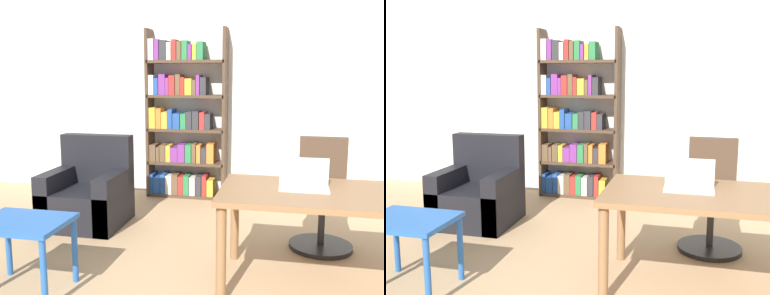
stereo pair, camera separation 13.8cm
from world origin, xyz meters
TOP-DOWN VIEW (x-y plane):
  - wall_back at (0.00, 4.53)m, footprint 8.00×0.06m
  - desk at (0.75, 2.13)m, footprint 1.59×0.87m
  - laptop at (0.55, 2.19)m, footprint 0.35×0.21m
  - office_chair at (0.75, 2.96)m, footprint 0.56×0.56m
  - side_table_blue at (-1.38, 1.60)m, footprint 0.63×0.50m
  - armchair at (-1.59, 3.09)m, footprint 0.78×0.75m
  - bookshelf at (-0.88, 4.34)m, footprint 1.00×0.28m

SIDE VIEW (x-z plane):
  - armchair at x=-1.59m, z-range -0.16..0.74m
  - office_chair at x=0.75m, z-range -0.06..0.93m
  - side_table_blue at x=-1.38m, z-range 0.18..0.71m
  - desk at x=0.75m, z-range 0.27..0.99m
  - laptop at x=0.55m, z-range 0.66..0.88m
  - bookshelf at x=-0.88m, z-range -0.11..1.99m
  - wall_back at x=0.00m, z-range 0.00..2.70m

